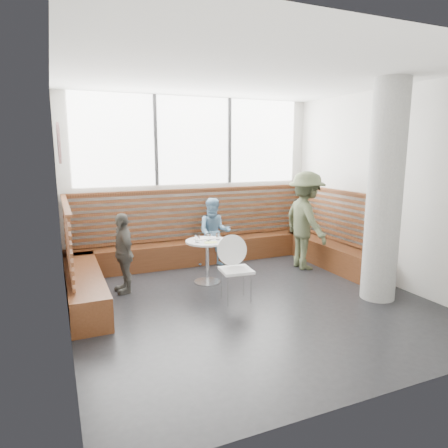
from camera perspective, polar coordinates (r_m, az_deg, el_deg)
name	(u,v)px	position (r m, az deg, el deg)	size (l,w,h in m)	color
room	(252,194)	(5.64, 4.01, 4.26)	(5.00, 5.00, 3.20)	silver
booth	(208,248)	(7.45, -2.36, -3.46)	(5.00, 2.50, 1.44)	#492612
concrete_column	(385,193)	(6.25, 21.97, 4.14)	(0.50, 0.50, 3.20)	gray
wall_art	(59,143)	(5.37, -22.52, 10.63)	(0.50, 0.50, 0.03)	white
cafe_table	(207,253)	(6.68, -2.43, -4.10)	(0.71, 0.71, 0.73)	silver
cafe_chair	(234,263)	(5.94, 1.43, -5.56)	(0.46, 0.45, 0.97)	white
adult_man	(306,220)	(7.58, 11.59, 0.50)	(1.18, 0.68, 1.83)	#474F35
child_back	(214,232)	(7.61, -1.40, -1.20)	(0.64, 0.50, 1.31)	#6A96B9
child_left	(123,253)	(6.43, -14.18, -4.04)	(0.74, 0.31, 1.26)	#504F48
plate_near	(200,239)	(6.71, -3.52, -2.15)	(0.20, 0.20, 0.01)	white
plate_far	(209,238)	(6.77, -2.11, -2.03)	(0.19, 0.19, 0.01)	white
glass_left	(197,239)	(6.51, -3.82, -2.08)	(0.08, 0.08, 0.12)	white
glass_mid	(208,237)	(6.61, -2.23, -1.87)	(0.08, 0.08, 0.12)	white
glass_right	(218,236)	(6.67, -0.85, -1.77)	(0.07, 0.07, 0.11)	white
menu_card	(211,242)	(6.49, -1.91, -2.64)	(0.21, 0.14, 0.00)	#A5C64C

